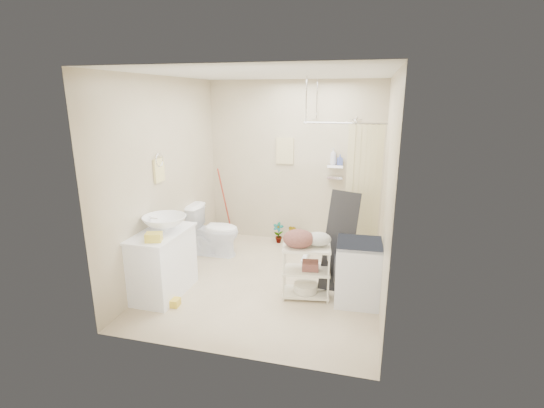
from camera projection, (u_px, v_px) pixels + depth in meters
The scene contains 23 objects.
floor at pixel (269, 280), 5.20m from camera, with size 3.20×3.20×0.00m, color beige.
ceiling at pixel (269, 74), 4.50m from camera, with size 2.80×3.20×0.04m, color silver.
wall_back at pixel (294, 163), 6.34m from camera, with size 2.80×0.04×2.60m, color beige.
wall_front at pixel (221, 224), 3.36m from camera, with size 2.80×0.04×2.60m, color beige.
wall_left at pixel (166, 179), 5.18m from camera, with size 0.04×3.20×2.60m, color beige.
wall_right at pixel (387, 191), 4.52m from camera, with size 0.04×3.20×2.60m, color beige.
vanity at pixel (163, 263), 4.77m from camera, with size 0.51×0.91×0.80m, color white.
sink at pixel (165, 223), 4.70m from camera, with size 0.52×0.52×0.18m, color white.
counter_basket at pixel (154, 237), 4.35m from camera, with size 0.17×0.14×0.10m, color gold.
floor_basket at pixel (172, 301), 4.56m from camera, with size 0.23×0.18×0.12m, color yellow.
toilet at pixel (214, 230), 5.96m from camera, with size 0.43×0.76×0.78m, color white.
mop at pixel (223, 203), 6.66m from camera, with size 0.11×0.11×1.20m, color #A73222, non-canonical shape.
potted_plant_a at pixel (278, 233), 6.49m from camera, with size 0.18×0.12×0.35m, color #9C4A2F.
potted_plant_b at pixel (293, 235), 6.42m from camera, with size 0.18×0.15×0.33m, color maroon.
hanging_towel at pixel (285, 151), 6.31m from camera, with size 0.28×0.03×0.42m, color beige.
towel_ring at pixel (159, 169), 4.95m from camera, with size 0.04×0.22×0.34m, color #F2E18A, non-canonical shape.
tp_holder at pixel (174, 220), 5.38m from camera, with size 0.08×0.12×0.14m, color white, non-canonical shape.
shower at pixel (344, 189), 5.69m from camera, with size 1.10×1.10×2.10m, color white, non-canonical shape.
shampoo_bottle_a at pixel (333, 156), 6.09m from camera, with size 0.10×0.10×0.26m, color silver.
shampoo_bottle_b at pixel (340, 160), 6.07m from camera, with size 0.07×0.08×0.17m, color #4858A1.
washing_machine at pixel (358, 272), 4.59m from camera, with size 0.51×0.52×0.74m, color silver.
laundry_rack at pixel (306, 267), 4.69m from camera, with size 0.56×0.33×0.77m, color beige, non-canonical shape.
ironing_board at pixel (340, 241), 4.82m from camera, with size 0.36×0.11×1.28m, color black, non-canonical shape.
Camera 1 is at (1.21, -4.58, 2.36)m, focal length 26.00 mm.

